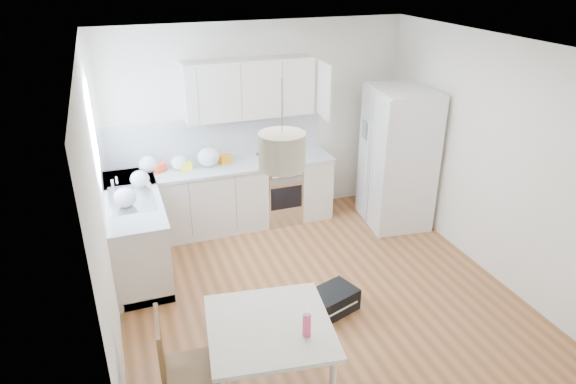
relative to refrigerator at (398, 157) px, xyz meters
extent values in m
plane|color=brown|center=(-1.71, -1.21, -0.94)|extent=(4.20, 4.20, 0.00)
plane|color=white|center=(-1.71, -1.21, 1.76)|extent=(4.20, 4.20, 0.00)
plane|color=silver|center=(-1.71, 0.89, 0.41)|extent=(4.20, 0.00, 4.20)
plane|color=silver|center=(-3.81, -1.21, 0.41)|extent=(0.00, 4.20, 4.20)
plane|color=silver|center=(0.39, -1.21, 0.41)|extent=(0.00, 4.20, 4.20)
cube|color=#BFE0F9|center=(-3.80, -0.06, 0.81)|extent=(0.02, 1.00, 1.00)
cube|color=silver|center=(-2.31, 0.59, -0.50)|extent=(3.00, 0.60, 0.88)
cube|color=silver|center=(-3.51, -0.01, -0.50)|extent=(0.60, 1.80, 0.88)
cube|color=silver|center=(-2.31, 0.59, -0.04)|extent=(3.02, 0.64, 0.04)
cube|color=silver|center=(-3.51, -0.01, -0.04)|extent=(0.64, 1.82, 0.04)
cube|color=white|center=(-2.31, 0.88, 0.27)|extent=(3.00, 0.01, 0.58)
cube|color=white|center=(-3.81, -0.01, 0.27)|extent=(0.01, 1.80, 0.58)
cube|color=silver|center=(-1.86, 0.73, 0.93)|extent=(1.70, 0.32, 0.75)
cube|color=beige|center=(-2.65, -2.52, -0.19)|extent=(1.11, 1.11, 0.04)
cylinder|color=silver|center=(-3.00, -2.05, -0.58)|extent=(0.05, 0.05, 0.74)
cylinder|color=silver|center=(-2.18, -2.17, -0.58)|extent=(0.05, 0.05, 0.74)
cylinder|color=#D43A66|center=(-2.42, -2.73, -0.05)|extent=(0.08, 0.08, 0.23)
cube|color=black|center=(-1.68, -1.62, -0.82)|extent=(0.61, 0.49, 0.24)
cylinder|color=beige|center=(-2.49, -2.38, 1.24)|extent=(0.37, 0.37, 0.26)
ellipsoid|color=white|center=(-3.24, 0.65, 0.08)|extent=(0.24, 0.21, 0.22)
ellipsoid|color=white|center=(-2.86, 0.62, 0.07)|extent=(0.21, 0.18, 0.19)
ellipsoid|color=white|center=(-2.48, 0.61, 0.10)|extent=(0.28, 0.24, 0.26)
ellipsoid|color=white|center=(-3.38, 0.24, 0.08)|extent=(0.22, 0.19, 0.20)
ellipsoid|color=white|center=(-3.58, -0.26, 0.09)|extent=(0.25, 0.21, 0.22)
cube|color=orange|center=(-2.25, 0.65, 0.03)|extent=(0.19, 0.16, 0.11)
cube|color=#FFF828|center=(-2.79, 0.59, 0.03)|extent=(0.16, 0.11, 0.11)
cube|color=red|center=(-3.11, 0.64, 0.03)|extent=(0.19, 0.17, 0.11)
camera|label=1|loc=(-3.61, -5.63, 2.51)|focal=32.00mm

